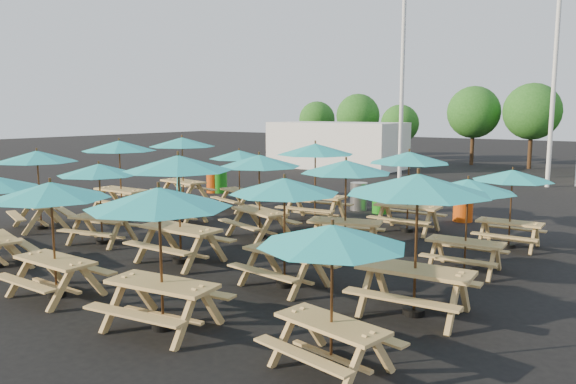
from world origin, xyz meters
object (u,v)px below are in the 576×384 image
Objects in this scene: picnic_unit_1 at (37,160)px; picnic_unit_3 at (182,145)px; picnic_unit_17 at (418,191)px; waste_bin_0 at (219,181)px; picnic_unit_6 at (179,196)px; picnic_unit_19 at (512,179)px; picnic_unit_7 at (239,157)px; waste_bin_2 at (220,181)px; picnic_unit_13 at (284,191)px; picnic_unit_11 at (315,153)px; picnic_unit_14 at (346,171)px; waste_bin_3 at (359,196)px; picnic_unit_15 at (409,161)px; picnic_unit_2 at (119,149)px; picnic_unit_9 at (178,168)px; picnic_unit_10 at (259,165)px; waste_bin_5 at (463,206)px; waste_bin_4 at (381,199)px; picnic_unit_12 at (159,204)px; picnic_unit_8 at (51,196)px; waste_bin_1 at (214,181)px; picnic_unit_5 at (99,173)px; picnic_unit_16 at (332,242)px.

picnic_unit_1 is 1.05× the size of picnic_unit_3.
picnic_unit_17 is 2.69× the size of waste_bin_0.
picnic_unit_6 reaches higher than picnic_unit_19.
picnic_unit_7 reaches higher than waste_bin_2.
picnic_unit_13 is at bearing -25.54° from picnic_unit_7.
picnic_unit_3 is 6.14m from picnic_unit_11.
picnic_unit_3 is at bearing -161.33° from picnic_unit_7.
waste_bin_3 is at bearing 97.96° from picnic_unit_14.
picnic_unit_15 is 1.15× the size of picnic_unit_19.
picnic_unit_19 is (12.14, -0.23, -0.42)m from picnic_unit_3.
picnic_unit_2 reaches higher than picnic_unit_6.
picnic_unit_13 is at bearing -25.35° from picnic_unit_3.
picnic_unit_9 is 2.58× the size of waste_bin_0.
picnic_unit_6 is at bearing -156.23° from picnic_unit_15.
picnic_unit_13 reaches higher than picnic_unit_7.
picnic_unit_11 is at bearing -177.51° from picnic_unit_15.
picnic_unit_14 is 2.91× the size of waste_bin_2.
picnic_unit_11 reaches higher than picnic_unit_7.
picnic_unit_10 is 6.98m from waste_bin_5.
picnic_unit_15 is 2.44× the size of waste_bin_4.
waste_bin_4 is (-4.90, 2.59, -1.30)m from picnic_unit_19.
picnic_unit_11 is 1.03× the size of picnic_unit_12.
picnic_unit_8 is 10.86m from picnic_unit_19.
picnic_unit_15 is 10.53m from waste_bin_1.
waste_bin_0 is at bearing 160.14° from picnic_unit_7.
picnic_unit_11 is at bearing 22.57° from picnic_unit_2.
waste_bin_5 is (10.65, -0.25, 0.00)m from waste_bin_2.
picnic_unit_15 is at bearing 63.22° from picnic_unit_10.
picnic_unit_13 is at bearing -116.95° from picnic_unit_19.
picnic_unit_5 is 9.16m from waste_bin_3.
picnic_unit_17 is 2.69× the size of waste_bin_1.
picnic_unit_2 reaches higher than waste_bin_3.
picnic_unit_17 is at bearing -34.45° from waste_bin_1.
waste_bin_5 is at bearing 60.18° from picnic_unit_1.
picnic_unit_13 is 1.02× the size of picnic_unit_15.
waste_bin_1 is (-9.85, 11.83, -1.56)m from picnic_unit_12.
picnic_unit_17 is 15.77m from waste_bin_1.
picnic_unit_3 is 1.37× the size of picnic_unit_19.
picnic_unit_9 is at bearing -16.10° from picnic_unit_5.
waste_bin_4 is at bearing 150.39° from picnic_unit_19.
picnic_unit_12 is 1.26× the size of picnic_unit_19.
picnic_unit_9 is at bearing -174.55° from picnic_unit_13.
waste_bin_1 is at bearing 120.59° from picnic_unit_8.
waste_bin_1 is at bearing 145.69° from picnic_unit_13.
picnic_unit_15 reaches higher than picnic_unit_16.
picnic_unit_19 reaches higher than waste_bin_4.
waste_bin_1 is at bearing 178.30° from waste_bin_3.
waste_bin_1 is at bearing 121.78° from picnic_unit_12.
picnic_unit_5 is at bearing -88.57° from picnic_unit_6.
waste_bin_5 is (10.12, 5.38, -1.72)m from picnic_unit_2.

